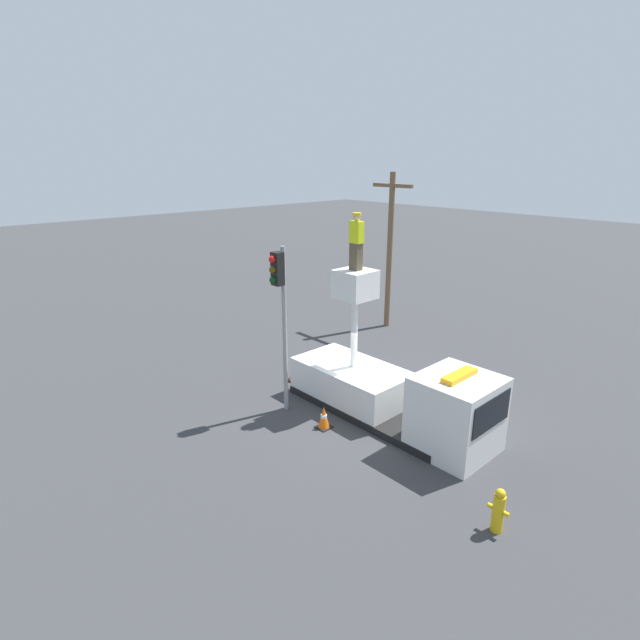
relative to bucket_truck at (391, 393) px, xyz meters
The scene contains 8 objects.
ground_plane 1.14m from the bucket_truck, behind, with size 120.00×120.00×0.00m, color #38383A.
bucket_truck is the anchor object (origin of this frame).
worker 4.78m from the bucket_truck, behind, with size 0.40×0.26×1.75m.
traffic_light_pole 4.50m from the bucket_truck, 142.82° to the right, with size 0.34×0.57×5.36m.
fire_hydrant 5.20m from the bucket_truck, 23.72° to the right, with size 0.50×0.26×1.08m.
traffic_cone_rear 4.32m from the bucket_truck, behind, with size 0.51×0.51×0.57m.
traffic_cone_curbside 2.23m from the bucket_truck, 119.53° to the right, with size 0.44×0.44×0.70m.
utility_pole 9.75m from the bucket_truck, 130.74° to the left, with size 2.20×0.26×7.24m.
Camera 1 is at (9.41, -11.08, 7.87)m, focal length 28.00 mm.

